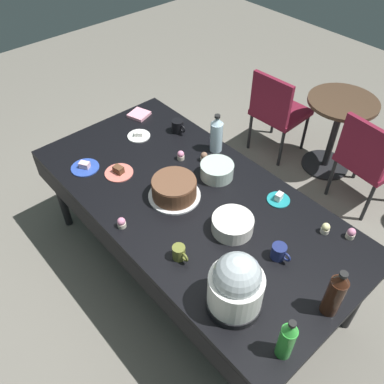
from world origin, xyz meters
The scene contains 25 objects.
ground centered at (0.00, 0.00, 0.00)m, with size 9.00×9.00×0.00m, color slate.
potluck_table centered at (0.00, 0.00, 0.69)m, with size 2.20×1.10×0.75m.
frosted_layer_cake centered at (-0.08, -0.07, 0.81)m, with size 0.33×0.33×0.13m.
slow_cooker centered at (0.69, -0.34, 0.92)m, with size 0.28×0.28×0.35m.
glass_salad_bowl centered at (-0.05, 0.26, 0.80)m, with size 0.22×0.22×0.10m, color #B2C6BC.
ceramic_snack_bowl centered at (0.35, 0.00, 0.80)m, with size 0.24×0.24×0.09m, color silver.
dessert_plate_white centered at (-0.74, 0.13, 0.76)m, with size 0.17×0.17×0.04m.
dessert_plate_cobalt centered at (-0.69, -0.35, 0.76)m, with size 0.19×0.19×0.05m.
dessert_plate_coral centered at (-0.50, -0.21, 0.76)m, with size 0.19×0.19×0.06m.
dessert_plate_teal centered at (0.37, 0.39, 0.76)m, with size 0.14×0.14×0.06m.
cupcake_rose centered at (-0.09, -0.46, 0.78)m, with size 0.05×0.05×0.07m.
cupcake_cocoa centered at (-0.22, 0.30, 0.78)m, with size 0.05×0.05×0.07m.
cupcake_lemon centered at (-0.34, 0.19, 0.78)m, with size 0.05×0.05×0.07m.
cupcake_vanilla centered at (0.71, 0.39, 0.78)m, with size 0.05×0.05×0.07m.
cupcake_mint centered at (0.83, 0.46, 0.78)m, with size 0.05×0.05×0.07m.
soda_bottle_lime_soda centered at (1.01, -0.34, 0.87)m, with size 0.07×0.07×0.27m.
soda_bottle_cola centered at (1.02, -0.01, 0.89)m, with size 0.09×0.09×0.30m.
soda_bottle_water centered at (-0.25, 0.45, 0.88)m, with size 0.09×0.09×0.29m.
coffee_mug_olive centered at (0.30, -0.36, 0.79)m, with size 0.11×0.07×0.09m.
coffee_mug_navy centered at (0.65, 0.05, 0.79)m, with size 0.12×0.08×0.09m.
coffee_mug_black centered at (-0.60, 0.39, 0.80)m, with size 0.13×0.09×0.09m.
paper_napkin_stack centered at (-0.96, 0.29, 0.76)m, with size 0.14×0.14×0.02m, color pink.
maroon_chair_left centered at (-0.55, 1.53, 0.49)m, with size 0.46×0.46×0.85m.
maroon_chair_right centered at (0.39, 1.53, 0.49)m, with size 0.48×0.48×0.85m.
round_cafe_table centered at (-0.05, 1.75, 0.50)m, with size 0.60×0.60×0.72m.
Camera 1 is at (1.34, -1.18, 2.52)m, focal length 37.63 mm.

